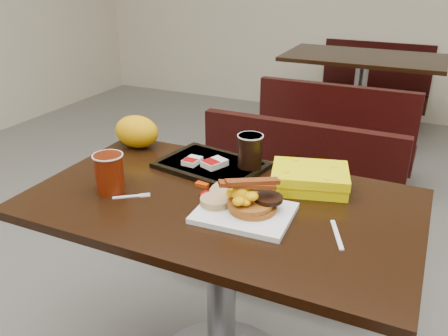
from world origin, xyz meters
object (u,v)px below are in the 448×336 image
at_px(coffee_cup_far, 250,151).
at_px(hashbrown_sleeve_right, 215,163).
at_px(pancake_stack, 253,205).
at_px(tray, 211,165).
at_px(platter, 244,213).
at_px(table_far, 358,103).
at_px(bench_far_s, 339,131).
at_px(knife, 337,235).
at_px(hashbrown_sleeve_left, 192,161).
at_px(table_near, 221,295).
at_px(bench_near_n, 284,209).
at_px(coffee_cup_near, 109,173).
at_px(bench_far_n, 372,85).
at_px(clamshell, 310,178).
at_px(fork, 126,197).
at_px(paper_bag, 137,131).

bearing_deg(coffee_cup_far, hashbrown_sleeve_right, -156.28).
distance_m(pancake_stack, tray, 0.36).
height_order(platter, hashbrown_sleeve_right, hashbrown_sleeve_right).
distance_m(table_far, pancake_stack, 2.68).
distance_m(bench_far_s, pancake_stack, 2.00).
height_order(knife, coffee_cup_far, coffee_cup_far).
bearing_deg(hashbrown_sleeve_left, platter, -35.35).
relative_size(table_near, bench_near_n, 1.20).
distance_m(bench_near_n, hashbrown_sleeve_right, 0.67).
bearing_deg(coffee_cup_far, coffee_cup_near, -135.99).
height_order(bench_near_n, platter, platter).
relative_size(hashbrown_sleeve_left, coffee_cup_far, 0.60).
distance_m(bench_far_n, coffee_cup_near, 3.45).
bearing_deg(clamshell, fork, -163.53).
xyz_separation_m(bench_far_n, coffee_cup_near, (-0.34, -3.40, 0.45)).
xyz_separation_m(fork, paper_bag, (-0.22, 0.38, 0.06)).
height_order(pancake_stack, coffee_cup_far, coffee_cup_far).
relative_size(bench_near_n, bench_far_n, 1.00).
bearing_deg(paper_bag, coffee_cup_far, -3.54).
relative_size(table_near, coffee_cup_near, 9.50).
height_order(bench_near_n, hashbrown_sleeve_right, hashbrown_sleeve_right).
relative_size(table_near, bench_far_s, 1.20).
bearing_deg(bench_far_n, pancake_stack, -87.86).
height_order(bench_near_n, clamshell, clamshell).
xyz_separation_m(bench_far_s, clamshell, (0.23, -1.71, 0.42)).
bearing_deg(coffee_cup_near, clamshell, 27.10).
height_order(platter, paper_bag, paper_bag).
distance_m(hashbrown_sleeve_right, paper_bag, 0.39).
bearing_deg(knife, coffee_cup_near, -108.63).
height_order(bench_near_n, coffee_cup_near, coffee_cup_near).
bearing_deg(clamshell, coffee_cup_far, 154.71).
distance_m(table_near, bench_near_n, 0.70).
height_order(bench_far_s, hashbrown_sleeve_right, hashbrown_sleeve_right).
xyz_separation_m(pancake_stack, hashbrown_sleeve_left, (-0.32, 0.22, -0.00)).
bearing_deg(clamshell, bench_near_n, 99.22).
bearing_deg(bench_far_s, coffee_cup_far, -89.97).
bearing_deg(clamshell, bench_far_s, 82.58).
bearing_deg(coffee_cup_near, coffee_cup_far, 44.01).
bearing_deg(pancake_stack, coffee_cup_far, 113.62).
height_order(knife, clamshell, clamshell).
height_order(table_near, bench_far_n, table_near).
relative_size(table_near, pancake_stack, 8.66).
xyz_separation_m(hashbrown_sleeve_left, paper_bag, (-0.30, 0.09, 0.04)).
height_order(knife, hashbrown_sleeve_right, hashbrown_sleeve_right).
height_order(bench_far_s, knife, knife).
distance_m(bench_near_n, paper_bag, 0.80).
height_order(table_near, paper_bag, paper_bag).
relative_size(platter, pancake_stack, 1.98).
distance_m(hashbrown_sleeve_right, clamshell, 0.34).
bearing_deg(table_far, hashbrown_sleeve_right, -92.67).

